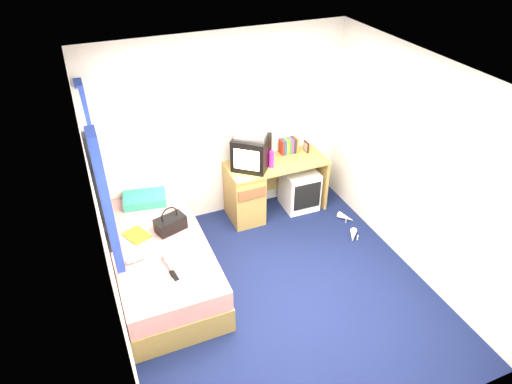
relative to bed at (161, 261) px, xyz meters
name	(u,v)px	position (x,y,z in m)	size (l,w,h in m)	color
ground	(278,293)	(1.10, -0.70, -0.27)	(3.40, 3.40, 0.00)	#0C1438
room_shell	(282,181)	(1.10, -0.70, 1.18)	(3.40, 3.40, 3.40)	white
bed	(161,261)	(0.00, 0.00, 0.00)	(1.01, 2.00, 0.54)	#A68945
pillow	(145,199)	(0.02, 0.78, 0.33)	(0.49, 0.31, 0.11)	#17689B
desk	(256,189)	(1.44, 0.74, 0.14)	(1.30, 0.55, 0.75)	#A68945
storage_cube	(299,189)	(2.06, 0.69, 0.01)	(0.44, 0.44, 0.55)	white
crt_tv	(251,152)	(1.37, 0.74, 0.69)	(0.57, 0.57, 0.42)	black
vcr	(251,135)	(1.37, 0.74, 0.93)	(0.37, 0.26, 0.07)	silver
book_row	(289,146)	(1.97, 0.90, 0.58)	(0.24, 0.13, 0.20)	maroon
picture_frame	(306,147)	(2.20, 0.84, 0.55)	(0.02, 0.12, 0.14)	black
pink_water_bottle	(271,159)	(1.61, 0.65, 0.59)	(0.07, 0.07, 0.21)	#F222A1
aerosol_can	(273,158)	(1.65, 0.71, 0.57)	(0.05, 0.05, 0.17)	white
handbag	(170,223)	(0.18, 0.15, 0.36)	(0.37, 0.27, 0.30)	black
towel	(180,256)	(0.15, -0.36, 0.32)	(0.29, 0.24, 0.10)	white
magazine	(137,235)	(-0.19, 0.19, 0.28)	(0.21, 0.28, 0.01)	yellow
water_bottle	(136,258)	(-0.26, -0.21, 0.31)	(0.07, 0.07, 0.20)	silver
colour_swatch_fan	(172,281)	(-0.01, -0.63, 0.28)	(0.22, 0.06, 0.01)	#FCB138
remote_control	(174,276)	(0.03, -0.58, 0.28)	(0.05, 0.16, 0.02)	black
window_assembly	(96,171)	(-0.45, 0.20, 1.15)	(0.11, 1.42, 1.40)	silver
white_heels	(349,226)	(2.43, -0.03, -0.23)	(0.32, 0.60, 0.09)	silver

